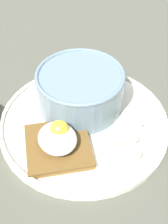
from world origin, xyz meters
TOP-DOWN VIEW (x-y plane):
  - ground_plane at (0.00, 0.00)cm, footprint 120.00×120.00cm
  - plate at (0.00, 0.00)cm, footprint 25.84×25.84cm
  - oatmeal_bowl at (-3.55, 1.29)cm, footprint 13.52×13.52cm
  - toast_slice at (2.94, -5.73)cm, footprint 11.21×11.21cm
  - poached_egg at (2.79, -5.58)cm, footprint 6.76×6.49cm
  - banana_slice_front at (7.20, -0.03)cm, footprint 4.07×3.98cm
  - banana_slice_left at (6.12, 3.61)cm, footprint 4.29×4.21cm
  - banana_slice_back at (4.14, 6.09)cm, footprint 4.25×4.19cm
  - banana_slice_right at (8.85, 2.38)cm, footprint 3.65×3.73cm

SIDE VIEW (x-z plane):
  - ground_plane at x=0.00cm, z-range 0.00..2.00cm
  - plate at x=0.00cm, z-range 2.00..3.60cm
  - toast_slice at x=2.94cm, z-range 3.07..4.17cm
  - banana_slice_back at x=4.14cm, z-range 2.90..4.40cm
  - banana_slice_left at x=6.12cm, z-range 2.89..4.44cm
  - banana_slice_right at x=8.85cm, z-range 2.93..4.41cm
  - banana_slice_front at x=7.20cm, z-range 2.86..4.57cm
  - poached_egg at x=2.79cm, z-range 3.76..7.20cm
  - oatmeal_bowl at x=-3.55cm, z-range 2.93..9.23cm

